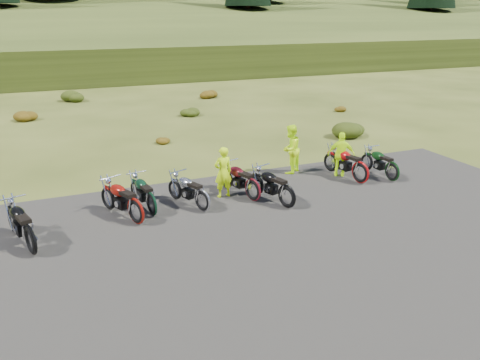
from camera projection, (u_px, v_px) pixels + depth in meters
name	position (u px, v px, depth m)	size (l,w,h in m)	color
ground	(250.00, 221.00, 13.45)	(300.00, 300.00, 0.00)	#384216
gravel_pad	(282.00, 252.00, 11.72)	(20.00, 12.00, 0.04)	black
hill_slope	(86.00, 61.00, 56.94)	(300.00, 46.00, 3.00)	#334115
hill_plateau	(62.00, 38.00, 109.12)	(300.00, 90.00, 9.17)	#334115
shrub_2	(25.00, 115.00, 25.54)	(1.30, 1.30, 0.77)	#653C0C
shrub_3	(74.00, 95.00, 31.16)	(1.56, 1.56, 0.92)	#1F310C
shrub_4	(161.00, 139.00, 21.23)	(0.77, 0.77, 0.45)	#653C0C
shrub_5	(189.00, 111.00, 26.86)	(1.03, 1.03, 0.61)	#1F310C
shrub_6	(208.00, 93.00, 32.48)	(1.30, 1.30, 0.77)	#653C0C
shrub_7	(349.00, 127.00, 22.45)	(1.56, 1.56, 0.92)	#1F310C
shrub_8	(338.00, 108.00, 28.18)	(0.77, 0.77, 0.45)	#653C0C
motorcycle_0	(33.00, 255.00, 11.57)	(2.21, 0.74, 1.16)	black
motorcycle_1	(137.00, 225.00, 13.23)	(2.17, 0.72, 1.13)	maroon
motorcycle_2	(153.00, 216.00, 13.79)	(1.99, 0.66, 1.04)	black
motorcycle_3	(203.00, 212.00, 14.06)	(1.98, 0.66, 1.04)	#A0A0A4
motorcycle_4	(253.00, 201.00, 14.84)	(2.08, 0.69, 1.09)	#530D16
motorcycle_5	(286.00, 208.00, 14.32)	(2.09, 0.70, 1.09)	black
motorcycle_6	(359.00, 184.00, 16.37)	(2.20, 0.73, 1.15)	#9A0B0C
motorcycle_7	(391.00, 181.00, 16.59)	(1.96, 0.65, 1.03)	black
person_middle	(223.00, 173.00, 14.90)	(0.61, 0.40, 1.66)	#C6F50C
person_right_a	(290.00, 150.00, 17.12)	(0.88, 0.68, 1.81)	#C6F50C
person_right_b	(341.00, 155.00, 16.82)	(0.95, 0.40, 1.63)	#C6F50C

